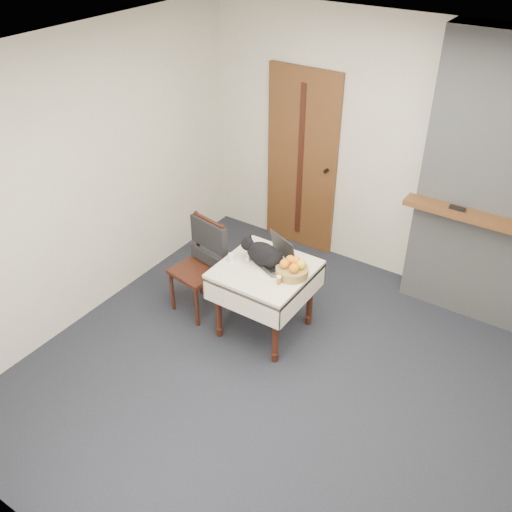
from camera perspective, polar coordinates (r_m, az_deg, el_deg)
The scene contains 12 objects.
ground at distance 4.84m, azimuth 4.83°, elevation -13.28°, with size 4.50×4.50×0.00m, color black.
room_shell at distance 4.13m, azimuth 9.18°, elevation 7.94°, with size 4.52×4.01×2.61m.
door at distance 6.16m, azimuth 4.59°, elevation 9.35°, with size 0.82×0.10×2.00m.
chimney at distance 5.33m, azimuth 24.11°, elevation 5.89°, with size 1.62×0.48×2.60m.
side_table at distance 5.01m, azimuth 0.92°, elevation -2.24°, with size 0.78×0.78×0.70m.
laptop at distance 4.98m, azimuth 1.92°, elevation -0.08°, with size 0.42×0.39×0.25m.
cat at distance 4.94m, azimuth 0.82°, elevation 0.16°, with size 0.49×0.21×0.24m.
cream_jar at distance 5.02m, azimuth -2.45°, elevation -0.14°, with size 0.06×0.06×0.07m, color silver.
pill_bottle at distance 4.73m, azimuth 2.31°, elevation -2.40°, with size 0.04×0.04×0.08m.
fruit_basket at distance 4.83m, azimuth 3.66°, elevation -1.30°, with size 0.28×0.28×0.16m.
desk_clutter at distance 4.87m, azimuth 3.05°, elevation -1.78°, with size 0.14×0.02×0.01m, color black.
chair at distance 5.34m, azimuth -5.24°, elevation 0.28°, with size 0.49×0.48×0.94m.
Camera 1 is at (1.48, -2.96, 3.53)m, focal length 40.00 mm.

